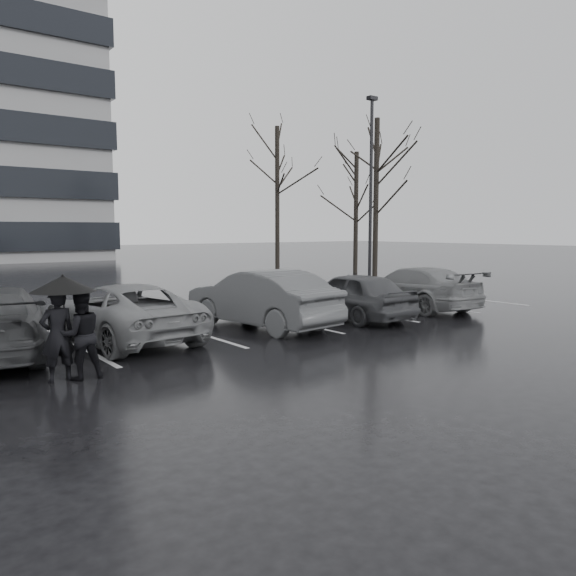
% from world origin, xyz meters
% --- Properties ---
extents(ground, '(160.00, 160.00, 0.00)m').
position_xyz_m(ground, '(0.00, 0.00, 0.00)').
color(ground, black).
rests_on(ground, ground).
extents(car_main, '(1.74, 4.02, 1.35)m').
position_xyz_m(car_main, '(2.33, 1.53, 0.68)').
color(car_main, black).
rests_on(car_main, ground).
extents(car_west_a, '(2.13, 4.70, 1.50)m').
position_xyz_m(car_west_a, '(-0.48, 2.00, 0.75)').
color(car_west_a, '#303033').
rests_on(car_west_a, ground).
extents(car_west_b, '(2.52, 4.88, 1.32)m').
position_xyz_m(car_west_b, '(-4.02, 2.43, 0.66)').
color(car_west_b, '#535356').
rests_on(car_west_b, ground).
extents(car_east, '(2.23, 4.77, 1.35)m').
position_xyz_m(car_east, '(5.29, 1.83, 0.67)').
color(car_east, '#535356').
rests_on(car_east, ground).
extents(pedestrian_left, '(0.58, 0.39, 1.55)m').
position_xyz_m(pedestrian_left, '(-6.14, -0.27, 0.77)').
color(pedestrian_left, black).
rests_on(pedestrian_left, ground).
extents(pedestrian_right, '(0.76, 0.60, 1.51)m').
position_xyz_m(pedestrian_right, '(-5.78, -0.33, 0.76)').
color(pedestrian_right, black).
rests_on(pedestrian_right, ground).
extents(umbrella, '(1.06, 1.06, 1.79)m').
position_xyz_m(umbrella, '(-6.01, -0.26, 1.63)').
color(umbrella, black).
rests_on(umbrella, ground).
extents(lamp_post, '(0.46, 0.46, 8.40)m').
position_xyz_m(lamp_post, '(9.80, 8.22, 3.84)').
color(lamp_post, gray).
rests_on(lamp_post, ground).
extents(stall_stripes, '(19.72, 5.00, 0.00)m').
position_xyz_m(stall_stripes, '(-0.80, 2.50, 0.00)').
color(stall_stripes, '#B9B9BC').
rests_on(stall_stripes, ground).
extents(tree_east, '(0.26, 0.26, 8.00)m').
position_xyz_m(tree_east, '(12.00, 10.00, 4.00)').
color(tree_east, black).
rests_on(tree_east, ground).
extents(tree_ne, '(0.26, 0.26, 7.00)m').
position_xyz_m(tree_ne, '(14.50, 14.00, 3.50)').
color(tree_ne, black).
rests_on(tree_ne, ground).
extents(tree_north, '(0.26, 0.26, 8.50)m').
position_xyz_m(tree_north, '(11.00, 17.00, 4.25)').
color(tree_north, black).
rests_on(tree_north, ground).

